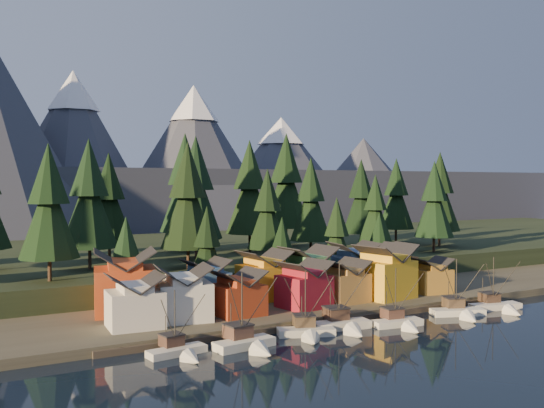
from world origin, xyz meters
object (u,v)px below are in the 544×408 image
boat_0 (180,343)px  house_front_0 (135,300)px  boat_2 (307,323)px  house_front_1 (183,292)px  boat_4 (401,315)px  house_back_1 (205,281)px  boat_1 (248,333)px  house_back_0 (125,280)px  boat_3 (344,315)px  boat_6 (499,300)px  boat_5 (460,305)px

boat_0 → house_front_0: bearing=91.6°
boat_2 → house_front_1: (-14.92, 14.56, 3.97)m
boat_4 → house_back_1: bearing=141.0°
boat_2 → house_front_1: 21.22m
boat_1 → house_back_0: size_ratio=1.02×
boat_4 → house_back_0: (-38.89, 26.65, 5.20)m
boat_3 → house_back_1: (-14.54, 23.24, 3.51)m
boat_1 → boat_3: (18.89, 2.41, -0.00)m
boat_1 → boat_0: bearing=164.0°
boat_0 → boat_2: (21.13, 0.15, 0.31)m
boat_4 → boat_6: size_ratio=0.96×
boat_6 → house_back_0: 69.32m
boat_0 → boat_5: (53.12, -1.21, 0.23)m
house_front_1 → house_back_0: house_back_0 is taller
house_front_0 → house_back_1: (16.39, 10.34, 0.11)m
house_back_0 → boat_1: bearing=-55.1°
house_front_0 → house_front_1: bearing=11.7°
house_front_0 → boat_0: bearing=-76.0°
boat_1 → boat_4: boat_1 is taller
boat_5 → house_front_0: 57.44m
boat_0 → boat_3: (28.71, 0.82, 0.54)m
boat_0 → boat_4: 38.21m
boat_1 → house_back_0: bearing=105.3°
boat_0 → house_back_1: size_ratio=1.19×
boat_0 → house_front_1: size_ratio=1.01×
boat_3 → boat_5: boat_3 is taller
house_back_0 → boat_2: bearing=-35.2°
boat_6 → house_front_0: bearing=-179.5°
house_back_0 → boat_3: bearing=-26.0°
boat_5 → boat_1: bearing=-158.5°
boat_1 → house_back_1: (4.34, 25.65, 3.51)m
boat_1 → boat_5: bearing=-6.2°
house_front_0 → house_back_0: house_back_0 is taller
boat_2 → boat_6: bearing=19.6°
boat_0 → house_back_1: 28.21m
house_front_1 → house_back_0: (-6.96, 9.79, 1.10)m
boat_3 → house_front_1: 26.71m
boat_4 → boat_5: 15.01m
boat_1 → house_front_0: 19.77m
boat_1 → house_front_0: (-12.04, 15.31, 3.40)m
boat_4 → house_front_1: (-31.93, 16.86, 4.10)m
boat_0 → boat_1: 9.97m
boat_0 → house_back_1: (14.17, 24.05, 4.05)m
boat_6 → boat_3: bearing=-170.0°
boat_3 → house_back_1: boat_3 is taller
boat_2 → house_front_1: bearing=157.0°
boat_1 → boat_5: 43.30m
boat_5 → boat_6: bearing=21.4°
boat_1 → boat_3: bearing=0.5°
house_back_0 → house_back_1: size_ratio=1.41×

